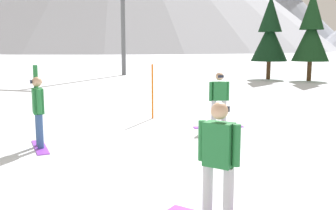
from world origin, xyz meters
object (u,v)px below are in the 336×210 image
Objects in this scene: snowboarder_foreground at (218,160)px; snowboarder_midground at (38,109)px; snowboarder_background at (219,99)px; pine_tree_young at (311,32)px; pine_tree_slender at (270,34)px; trail_marker_pole at (152,92)px.

snowboarder_foreground is 5.61m from snowboarder_midground.
snowboarder_background is 18.28m from pine_tree_young.
snowboarder_midground is at bearing 150.71° from snowboarder_foreground.
pine_tree_slender is at bearing 91.44° from snowboarder_foreground.
pine_tree_young is at bearing 71.68° from snowboarder_midground.
snowboarder_foreground reaches higher than snowboarder_background.
pine_tree_slender is at bearing 78.97° from snowboarder_midground.
snowboarder_foreground is at bearing -29.29° from snowboarder_midground.
snowboarder_midground is at bearing -108.32° from pine_tree_young.
pine_tree_slender is (-2.84, 0.45, -0.11)m from pine_tree_young.
snowboarder_background is 0.27× the size of pine_tree_young.
snowboarder_midground is 0.33× the size of pine_tree_slender.
snowboarder_background is 2.55m from trail_marker_pole.
snowboarder_foreground is at bearing -95.23° from pine_tree_young.
pine_tree_slender is (2.93, 17.45, 2.39)m from trail_marker_pole.
pine_tree_young is (7.11, 21.48, 2.48)m from snowboarder_midground.
pine_tree_young is 2.87m from pine_tree_slender.
trail_marker_pole is (-3.55, 7.22, 0.02)m from snowboarder_foreground.
trail_marker_pole is at bearing 161.98° from snowboarder_background.
snowboarder_foreground is at bearing -88.56° from pine_tree_slender.
snowboarder_midground reaches higher than snowboarder_background.
snowboarder_foreground is 24.45m from pine_tree_young.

